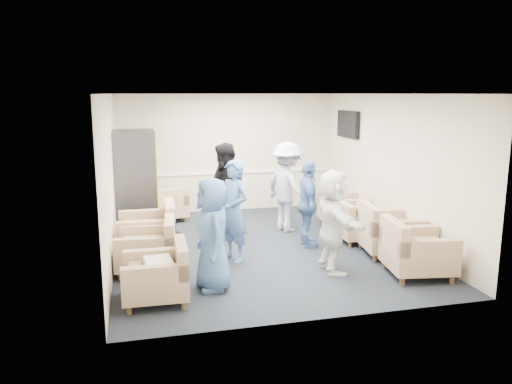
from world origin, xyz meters
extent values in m
plane|color=black|center=(0.00, 0.00, 0.00)|extent=(6.00, 6.00, 0.00)
plane|color=silver|center=(0.00, 0.00, 2.70)|extent=(6.00, 6.00, 0.00)
cube|color=beige|center=(0.00, 3.00, 1.35)|extent=(5.00, 0.02, 2.70)
cube|color=beige|center=(0.00, -3.00, 1.35)|extent=(5.00, 0.02, 2.70)
cube|color=beige|center=(-2.50, 0.00, 1.35)|extent=(0.02, 6.00, 2.70)
cube|color=beige|center=(2.50, 0.00, 1.35)|extent=(0.02, 6.00, 2.70)
cube|color=white|center=(0.00, 2.98, 0.90)|extent=(4.98, 0.04, 0.06)
cube|color=black|center=(2.44, 1.80, 2.05)|extent=(0.07, 1.00, 0.58)
cube|color=black|center=(2.40, 1.80, 2.05)|extent=(0.01, 0.92, 0.50)
cube|color=#45454C|center=(2.48, 1.80, 1.90)|extent=(0.04, 0.10, 0.25)
cube|color=tan|center=(-1.91, -1.97, 0.26)|extent=(0.86, 0.86, 0.28)
cube|color=olive|center=(-1.91, -1.97, 0.44)|extent=(0.60, 0.56, 0.10)
cube|color=tan|center=(-1.56, -1.98, 0.59)|extent=(0.16, 0.84, 0.39)
cube|color=tan|center=(-1.99, -0.77, 0.27)|extent=(0.96, 0.96, 0.29)
cube|color=olive|center=(-1.99, -0.77, 0.46)|extent=(0.66, 0.62, 0.10)
cube|color=tan|center=(-1.63, -0.81, 0.62)|extent=(0.23, 0.88, 0.41)
cube|color=tan|center=(-1.96, 0.07, 0.29)|extent=(0.97, 0.97, 0.31)
cube|color=olive|center=(-1.96, 0.07, 0.50)|extent=(0.67, 0.63, 0.11)
cube|color=tan|center=(-1.56, 0.06, 0.67)|extent=(0.19, 0.95, 0.44)
cube|color=tan|center=(1.97, -1.93, 0.28)|extent=(1.05, 1.05, 0.30)
cube|color=olive|center=(1.97, -1.93, 0.48)|extent=(0.72, 0.68, 0.11)
cube|color=tan|center=(1.59, -1.88, 0.65)|extent=(0.29, 0.93, 0.43)
cube|color=tan|center=(2.07, -0.90, 0.29)|extent=(1.06, 1.06, 0.31)
cube|color=olive|center=(2.07, -0.90, 0.49)|extent=(0.73, 0.69, 0.11)
cube|color=tan|center=(1.68, -0.85, 0.66)|extent=(0.29, 0.95, 0.44)
cube|color=tan|center=(1.90, -0.07, 0.24)|extent=(0.81, 0.81, 0.26)
cube|color=olive|center=(1.90, -0.07, 0.42)|extent=(0.56, 0.52, 0.09)
cube|color=tan|center=(1.57, -0.07, 0.56)|extent=(0.14, 0.80, 0.38)
cube|color=tan|center=(2.04, 1.00, 0.26)|extent=(0.93, 0.93, 0.28)
cube|color=olive|center=(2.04, 1.00, 0.46)|extent=(0.64, 0.61, 0.10)
cube|color=tan|center=(1.68, 1.03, 0.61)|extent=(0.21, 0.87, 0.41)
cube|color=tan|center=(-1.46, 2.38, 0.24)|extent=(0.92, 0.92, 0.26)
cube|color=olive|center=(-1.46, 2.38, 0.42)|extent=(0.60, 0.63, 0.09)
cube|color=tan|center=(-1.41, 2.05, 0.56)|extent=(0.81, 0.26, 0.37)
cube|color=#45454C|center=(-2.10, 1.74, 1.00)|extent=(0.79, 0.95, 2.00)
cube|color=#FFA305|center=(-1.69, 1.74, 1.10)|extent=(0.02, 0.81, 1.60)
cube|color=black|center=(-1.69, 1.74, 0.26)|extent=(0.02, 0.47, 0.13)
cube|color=black|center=(-1.54, -0.15, 0.20)|extent=(0.31, 0.24, 0.40)
sphere|color=black|center=(-1.54, -0.15, 0.38)|extent=(0.20, 0.20, 0.20)
cube|color=white|center=(-1.86, -1.97, 0.51)|extent=(0.39, 0.49, 0.13)
imported|color=#466CA8|center=(-1.10, -1.71, 0.79)|extent=(0.59, 0.83, 1.58)
imported|color=#466CA8|center=(-0.58, -0.59, 0.84)|extent=(0.65, 0.73, 1.67)
imported|color=black|center=(-0.48, 0.68, 0.91)|extent=(0.89, 1.03, 1.81)
imported|color=silver|center=(0.81, 0.95, 0.89)|extent=(1.04, 1.31, 1.77)
imported|color=#466CA8|center=(0.85, -0.14, 0.78)|extent=(0.51, 0.96, 1.55)
imported|color=white|center=(0.79, -1.45, 0.80)|extent=(0.54, 1.50, 1.60)
camera|label=1|loc=(-2.11, -8.31, 2.71)|focal=35.00mm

